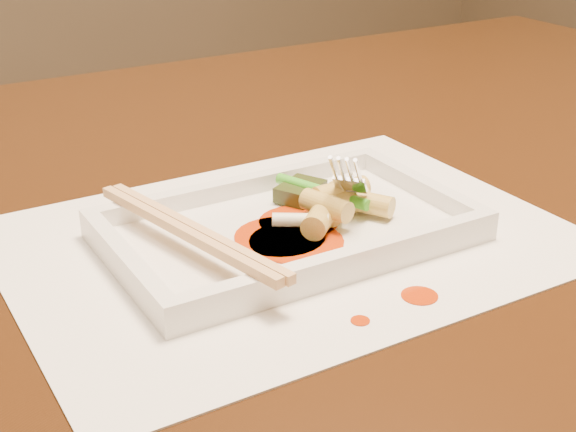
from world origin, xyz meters
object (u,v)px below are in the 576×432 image
fork (356,110)px  placemat (288,239)px  chopstick_a (184,232)px  table (307,282)px  plate_base (288,233)px

fork → placemat: bearing=-165.6°
placemat → chopstick_a: chopstick_a is taller
table → fork: (-0.00, -0.07, 0.18)m
table → fork: size_ratio=10.00×
table → placemat: bearing=-129.5°
table → chopstick_a: chopstick_a is taller
placemat → fork: size_ratio=2.86×
plate_base → chopstick_a: size_ratio=1.34×
placemat → plate_base: (0.00, 0.00, 0.00)m
chopstick_a → plate_base: bearing=0.0°
fork → chopstick_a: bearing=-173.2°
table → plate_base: size_ratio=5.38×
plate_base → placemat: bearing=0.0°
table → fork: bearing=-93.3°
plate_base → fork: 0.11m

